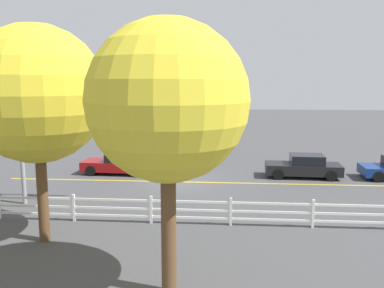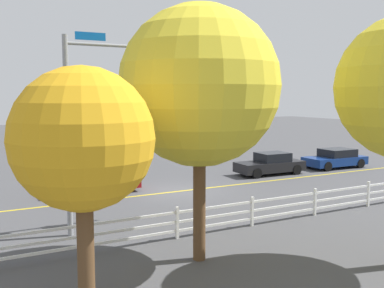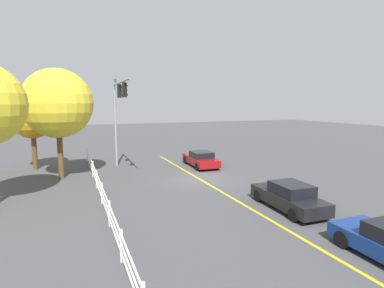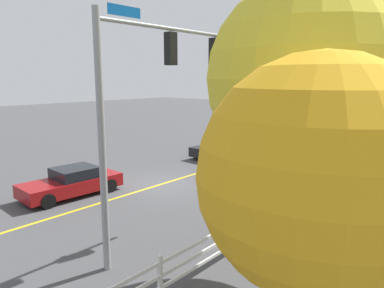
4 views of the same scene
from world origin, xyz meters
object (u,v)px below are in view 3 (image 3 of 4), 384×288
at_px(tree_2, 57,104).
at_px(tree_1, 32,119).
at_px(car_2, 289,197).
at_px(car_0, 201,159).

bearing_deg(tree_2, tree_1, 26.59).
height_order(car_2, tree_1, tree_1).
distance_m(car_2, tree_1, 20.33).
distance_m(car_0, tree_1, 14.02).
relative_size(tree_1, tree_2, 0.74).
bearing_deg(tree_2, car_0, -89.82).
relative_size(car_0, car_2, 1.01).
bearing_deg(car_0, tree_1, 75.40).
bearing_deg(tree_1, car_0, -107.28).
xyz_separation_m(car_0, tree_2, (-0.03, 10.94, 4.70)).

